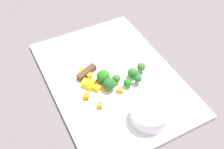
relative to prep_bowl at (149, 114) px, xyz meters
The scene contains 28 objects.
ground_plane 0.19m from the prep_bowl, behind, with size 4.00×4.00×0.00m, color #685D62.
cutting_board 0.19m from the prep_bowl, behind, with size 0.54×0.39×0.01m, color white.
prep_bowl is the anchor object (origin of this frame).
chef_knife 0.26m from the prep_bowl, behind, with size 0.14×0.30×0.02m.
carrot_dice_0 0.20m from the prep_bowl, 153.37° to the right, with size 0.01×0.01×0.01m, color orange.
carrot_dice_1 0.19m from the prep_bowl, 139.77° to the right, with size 0.02×0.02×0.02m, color orange.
carrot_dice_2 0.17m from the prep_bowl, 163.49° to the right, with size 0.01×0.01×0.01m, color orange.
carrot_dice_3 0.14m from the prep_bowl, 134.00° to the right, with size 0.01×0.02×0.01m, color orange.
carrot_dice_4 0.16m from the prep_bowl, 157.65° to the right, with size 0.01×0.01×0.01m, color orange.
carrot_dice_5 0.19m from the prep_bowl, 159.73° to the right, with size 0.02×0.02×0.01m, color orange.
carrot_dice_6 0.13m from the prep_bowl, 169.49° to the right, with size 0.02×0.02×0.01m, color orange.
pepper_dice_0 0.18m from the prep_bowl, 153.03° to the right, with size 0.02×0.02×0.01m, color yellow.
pepper_dice_1 0.19m from the prep_bowl, 163.57° to the right, with size 0.02×0.02×0.02m, color yellow.
pepper_dice_2 0.24m from the prep_bowl, 159.77° to the right, with size 0.02×0.02×0.01m, color yellow.
pepper_dice_3 0.26m from the prep_bowl, 158.83° to the right, with size 0.02×0.02×0.02m, color yellow.
pepper_dice_4 0.25m from the prep_bowl, 154.52° to the right, with size 0.01×0.01×0.01m, color yellow.
pepper_dice_5 0.22m from the prep_bowl, 151.43° to the right, with size 0.02×0.02×0.02m, color yellow.
pepper_dice_6 0.21m from the prep_bowl, 156.80° to the right, with size 0.01×0.01×0.02m, color yellow.
pepper_dice_7 0.16m from the prep_bowl, behind, with size 0.02×0.02×0.02m, color yellow.
pepper_dice_8 0.20m from the prep_bowl, 150.99° to the right, with size 0.02×0.02×0.02m, color yellow.
pepper_dice_9 0.19m from the prep_bowl, 159.29° to the right, with size 0.01×0.01×0.01m, color yellow.
broccoli_floret_0 0.16m from the prep_bowl, behind, with size 0.03×0.03×0.03m.
broccoli_floret_1 0.18m from the prep_bowl, 155.08° to the left, with size 0.03×0.03×0.04m.
broccoli_floret_2 0.13m from the prep_bowl, behind, with size 0.03×0.03×0.03m.
broccoli_floret_3 0.16m from the prep_bowl, 162.17° to the right, with size 0.04×0.04×0.04m.
broccoli_floret_4 0.13m from the prep_bowl, 162.08° to the left, with size 0.02×0.02×0.03m.
broccoli_floret_5 0.19m from the prep_bowl, 164.63° to the right, with size 0.04×0.04×0.04m.
broccoli_floret_6 0.16m from the prep_bowl, 165.48° to the left, with size 0.03×0.03×0.03m.
Camera 1 is at (0.52, -0.27, 0.65)m, focal length 43.16 mm.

